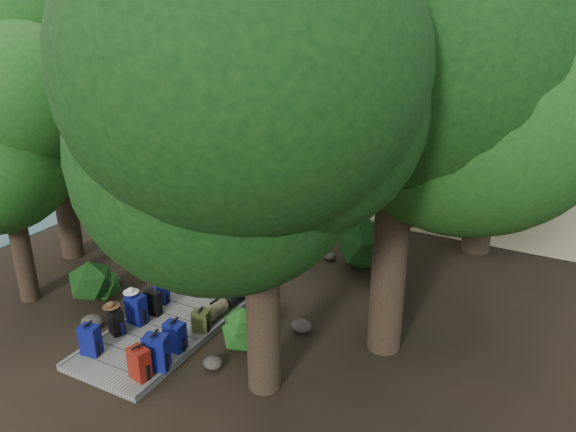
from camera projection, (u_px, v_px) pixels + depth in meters
The scene contains 52 objects.
ground at pixel (239, 276), 14.58m from camera, with size 120.00×120.00×0.00m, color black.
sand_beach at pixel (414, 142), 27.71m from camera, with size 40.00×22.00×0.02m, color tan.
water_bay at pixel (85, 77), 49.04m from camera, with size 50.00×60.00×0.02m, color #294D55.
distant_hill at pixel (178, 51), 71.41m from camera, with size 32.00×16.00×12.00m, color black.
boardwalk at pixel (259, 259), 15.38m from camera, with size 2.00×12.00×0.12m, color gray.
backpack_left_a at pixel (90, 338), 11.11m from camera, with size 0.38×0.26×0.70m, color navy, non-canonical shape.
backpack_left_b at pixel (116, 320), 11.81m from camera, with size 0.35×0.25×0.65m, color black, non-canonical shape.
backpack_left_c at pixel (136, 308), 12.16m from camera, with size 0.40×0.29×0.75m, color navy, non-canonical shape.
backpack_left_d at pixel (161, 293), 13.02m from camera, with size 0.32×0.23×0.49m, color navy, non-canonical shape.
backpack_right_a at pixel (139, 362), 10.41m from camera, with size 0.39×0.28×0.70m, color maroon, non-canonical shape.
backpack_right_b at pixel (156, 351), 10.64m from camera, with size 0.45×0.31×0.80m, color navy, non-canonical shape.
backpack_right_c at pixel (175, 335), 11.24m from camera, with size 0.40×0.28×0.68m, color navy, non-canonical shape.
backpack_right_d at pixel (201, 320), 11.90m from camera, with size 0.35×0.25×0.53m, color #37421A, non-canonical shape.
duffel_right_khaki at pixel (215, 309), 12.47m from camera, with size 0.36×0.54×0.36m, color olive, non-canonical shape.
duffel_right_black at pixel (232, 292), 13.14m from camera, with size 0.42×0.67×0.42m, color black, non-canonical shape.
suitcase_on_boardwalk at pixel (153, 303), 12.53m from camera, with size 0.36×0.20×0.56m, color black, non-canonical shape.
lone_suitcase_on_sand at pixel (364, 184), 20.58m from camera, with size 0.38×0.22×0.60m, color black, non-canonical shape.
hat_brown at pixel (111, 304), 11.66m from camera, with size 0.35×0.35×0.11m, color #51351E, non-canonical shape.
hat_white at pixel (131, 290), 12.01m from camera, with size 0.34×0.34×0.11m, color silver, non-canonical shape.
kayak at pixel (299, 157), 24.51m from camera, with size 0.65×2.97×0.30m, color #AF330F.
sun_lounger at pixel (468, 183), 20.82m from camera, with size 0.55×1.72×0.55m, color silver, non-canonical shape.
tree_right_a at pixel (260, 161), 8.90m from camera, with size 5.23×5.23×8.72m, color black, non-canonical shape.
tree_right_b at pixel (400, 114), 9.87m from camera, with size 5.45×5.45×9.73m, color black, non-canonical shape.
tree_right_c at pixel (402, 112), 12.52m from camera, with size 5.06×5.06×8.76m, color black, non-canonical shape.
tree_right_d at pixel (502, 44), 14.01m from camera, with size 6.18×6.18×11.32m, color black, non-canonical shape.
tree_right_e at pixel (491, 61), 15.94m from camera, with size 5.60×5.60×10.08m, color black, non-canonical shape.
tree_right_f at pixel (551, 74), 18.35m from camera, with size 4.90×4.90×8.75m, color black, non-canonical shape.
tree_left_a at pixel (7, 174), 12.36m from camera, with size 3.75×3.75×6.24m, color black, non-canonical shape.
tree_left_b at pixel (51, 108), 14.22m from camera, with size 4.60×4.60×8.28m, color black, non-canonical shape.
tree_left_c at pixel (189, 90), 17.64m from camera, with size 4.61×4.61×8.01m, color black, non-canonical shape.
tree_back_a at pixel (380, 43), 25.21m from camera, with size 5.52×5.52×9.55m, color black, non-canonical shape.
tree_back_b at pixel (472, 41), 24.74m from camera, with size 5.46×5.46×9.75m, color black, non-canonical shape.
tree_back_c at pixel (532, 53), 22.99m from camera, with size 5.08×5.08×9.14m, color black, non-canonical shape.
tree_back_d at pixel (307, 50), 26.70m from camera, with size 5.18×5.18×8.63m, color black, non-canonical shape.
palm_right_a at pixel (424, 118), 16.53m from camera, with size 4.00×4.00×6.81m, color #174112, non-canonical shape.
palm_right_b at pixel (516, 72), 20.32m from camera, with size 4.32×4.32×8.34m, color #174112, non-canonical shape.
palm_right_c at pixel (459, 92), 22.41m from camera, with size 3.97×3.97×6.32m, color #174112, non-canonical shape.
palm_left_a at pixel (216, 97), 20.75m from camera, with size 4.10×4.10×6.52m, color #174112, non-canonical shape.
rock_left_a at pixel (92, 322), 12.28m from camera, with size 0.50×0.45×0.27m, color #4C473F, non-canonical shape.
rock_left_b at pixel (115, 281), 14.13m from camera, with size 0.36×0.32×0.20m, color #4C473F, non-canonical shape.
rock_left_c at pixel (194, 252), 15.59m from camera, with size 0.57×0.51×0.31m, color #4C473F, non-canonical shape.
rock_left_d at pixel (230, 217), 18.27m from camera, with size 0.26×0.23×0.14m, color #4C473F, non-canonical shape.
rock_right_a at pixel (213, 363), 10.97m from camera, with size 0.39×0.35×0.22m, color #4C473F, non-canonical shape.
rock_right_b at pixel (301, 326), 12.16m from camera, with size 0.45×0.41×0.25m, color #4C473F, non-canonical shape.
rock_right_c at pixel (329, 257), 15.43m from camera, with size 0.34×0.31×0.19m, color #4C473F, non-canonical shape.
rock_right_d at pixel (382, 231), 16.94m from camera, with size 0.53×0.47×0.29m, color #4C473F, non-canonical shape.
shrub_left_a at pixel (93, 281), 13.15m from camera, with size 1.22×1.22×1.10m, color #164815, non-canonical shape.
shrub_left_b at pixel (197, 227), 16.44m from camera, with size 1.03×1.03×0.93m, color #164815, non-canonical shape.
shrub_left_c at pixel (235, 192), 19.21m from camera, with size 1.10×1.10×0.99m, color #164815, non-canonical shape.
shrub_right_a at pixel (247, 328), 11.54m from camera, with size 0.96×0.96×0.87m, color #164815, non-canonical shape.
shrub_right_b at pixel (360, 243), 14.96m from camera, with size 1.44×1.44×1.29m, color #164815, non-canonical shape.
shrub_right_c at pixel (368, 212), 17.93m from camera, with size 0.74×0.74×0.66m, color #164815, non-canonical shape.
Camera 1 is at (7.20, -10.86, 6.83)m, focal length 35.00 mm.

